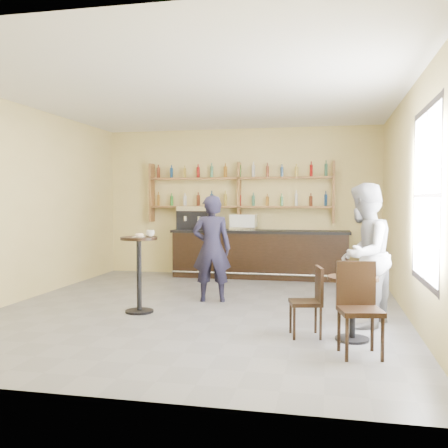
% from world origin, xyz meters
% --- Properties ---
extents(floor, '(7.00, 7.00, 0.00)m').
position_xyz_m(floor, '(0.00, 0.00, 0.00)').
color(floor, slate).
rests_on(floor, ground).
extents(ceiling, '(7.00, 7.00, 0.00)m').
position_xyz_m(ceiling, '(0.00, 0.00, 3.20)').
color(ceiling, white).
rests_on(ceiling, wall_back).
extents(wall_back, '(7.00, 0.00, 7.00)m').
position_xyz_m(wall_back, '(0.00, 3.50, 1.60)').
color(wall_back, '#DDC87D').
rests_on(wall_back, floor).
extents(wall_front, '(7.00, 0.00, 7.00)m').
position_xyz_m(wall_front, '(0.00, -3.50, 1.60)').
color(wall_front, '#DDC87D').
rests_on(wall_front, floor).
extents(wall_left, '(0.00, 7.00, 7.00)m').
position_xyz_m(wall_left, '(-3.00, 0.00, 1.60)').
color(wall_left, '#DDC87D').
rests_on(wall_left, floor).
extents(wall_right, '(0.00, 7.00, 7.00)m').
position_xyz_m(wall_right, '(3.00, 0.00, 1.60)').
color(wall_right, '#DDC87D').
rests_on(wall_right, floor).
extents(window_pane, '(0.00, 2.00, 2.00)m').
position_xyz_m(window_pane, '(2.99, -1.20, 1.70)').
color(window_pane, white).
rests_on(window_pane, wall_right).
extents(window_frame, '(0.04, 1.70, 2.10)m').
position_xyz_m(window_frame, '(2.99, -1.20, 1.70)').
color(window_frame, black).
rests_on(window_frame, wall_right).
extents(shelf_unit, '(4.00, 0.26, 1.40)m').
position_xyz_m(shelf_unit, '(0.00, 3.37, 1.81)').
color(shelf_unit, brown).
rests_on(shelf_unit, wall_back).
extents(liquor_bottles, '(3.68, 0.10, 1.00)m').
position_xyz_m(liquor_bottles, '(0.00, 3.37, 1.98)').
color(liquor_bottles, '#8C5919').
rests_on(liquor_bottles, shelf_unit).
extents(bar_counter, '(3.73, 0.73, 1.01)m').
position_xyz_m(bar_counter, '(0.48, 3.15, 0.51)').
color(bar_counter, black).
rests_on(bar_counter, floor).
extents(espresso_machine, '(0.73, 0.49, 0.50)m').
position_xyz_m(espresso_machine, '(-0.94, 3.15, 1.26)').
color(espresso_machine, black).
rests_on(espresso_machine, bar_counter).
extents(pastry_case, '(0.56, 0.45, 0.33)m').
position_xyz_m(pastry_case, '(0.13, 3.15, 1.18)').
color(pastry_case, silver).
rests_on(pastry_case, bar_counter).
extents(pedestal_table, '(0.62, 0.62, 1.11)m').
position_xyz_m(pedestal_table, '(-0.81, -0.45, 0.56)').
color(pedestal_table, black).
rests_on(pedestal_table, floor).
extents(napkin, '(0.17, 0.17, 0.00)m').
position_xyz_m(napkin, '(-0.81, -0.45, 1.11)').
color(napkin, white).
rests_on(napkin, pedestal_table).
extents(donut, '(0.16, 0.16, 0.05)m').
position_xyz_m(donut, '(-0.80, -0.46, 1.14)').
color(donut, tan).
rests_on(donut, napkin).
extents(cup_pedestal, '(0.13, 0.13, 0.09)m').
position_xyz_m(cup_pedestal, '(-0.67, -0.35, 1.16)').
color(cup_pedestal, white).
rests_on(cup_pedestal, pedestal_table).
extents(man_main, '(0.69, 0.52, 1.73)m').
position_xyz_m(man_main, '(0.05, 0.56, 0.86)').
color(man_main, black).
rests_on(man_main, floor).
extents(cafe_table, '(0.67, 0.67, 0.75)m').
position_xyz_m(cafe_table, '(2.19, -1.31, 0.38)').
color(cafe_table, black).
rests_on(cafe_table, floor).
extents(cup_cafe, '(0.13, 0.13, 0.09)m').
position_xyz_m(cup_cafe, '(2.24, -1.31, 0.80)').
color(cup_cafe, white).
rests_on(cup_cafe, cafe_table).
extents(chair_west, '(0.44, 0.44, 0.85)m').
position_xyz_m(chair_west, '(1.64, -1.26, 0.42)').
color(chair_west, black).
rests_on(chair_west, floor).
extents(chair_south, '(0.50, 0.50, 0.99)m').
position_xyz_m(chair_south, '(2.24, -1.91, 0.49)').
color(chair_south, black).
rests_on(chair_south, floor).
extents(patron_second, '(1.00, 1.11, 1.87)m').
position_xyz_m(patron_second, '(2.35, -0.58, 0.93)').
color(patron_second, gray).
rests_on(patron_second, floor).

